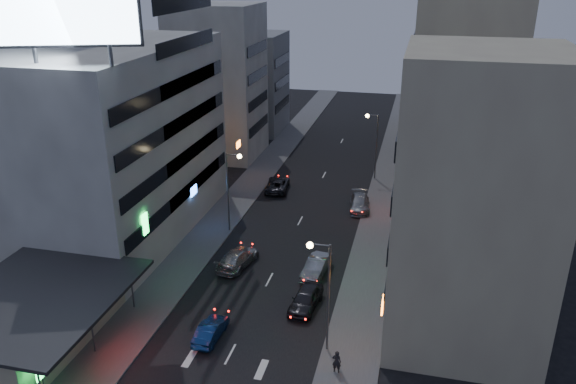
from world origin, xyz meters
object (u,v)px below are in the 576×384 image
(person, at_px, (337,362))
(road_car_silver, at_px, (238,258))
(road_car_blue, at_px, (211,330))
(parked_car_right_near, at_px, (306,299))
(parked_car_right_far, at_px, (360,203))
(parked_car_left, at_px, (277,184))
(parked_car_right_mid, at_px, (316,267))

(person, bearing_deg, road_car_silver, -43.94)
(road_car_blue, bearing_deg, person, 172.32)
(road_car_silver, bearing_deg, parked_car_right_near, 154.82)
(parked_car_right_near, height_order, parked_car_right_far, parked_car_right_near)
(parked_car_right_far, height_order, road_car_silver, road_car_silver)
(parked_car_left, relative_size, road_car_blue, 1.36)
(parked_car_right_mid, distance_m, person, 12.54)
(parked_car_right_near, bearing_deg, parked_car_left, 116.12)
(parked_car_right_near, height_order, road_car_blue, parked_car_right_near)
(road_car_silver, distance_m, person, 15.89)
(parked_car_right_mid, bearing_deg, parked_car_left, 121.66)
(parked_car_right_near, height_order, parked_car_left, parked_car_right_near)
(parked_car_right_mid, height_order, parked_car_left, parked_car_right_mid)
(parked_car_right_far, xyz_separation_m, road_car_blue, (-7.50, -24.99, -0.09))
(parked_car_right_mid, xyz_separation_m, person, (3.64, -11.99, 0.18))
(parked_car_right_mid, bearing_deg, parked_car_right_far, 89.77)
(parked_car_right_near, relative_size, parked_car_right_mid, 1.02)
(parked_car_left, distance_m, road_car_silver, 18.08)
(parked_car_left, relative_size, road_car_silver, 1.01)
(road_car_silver, bearing_deg, parked_car_right_far, -111.64)
(person, bearing_deg, road_car_blue, -5.56)
(parked_car_right_mid, xyz_separation_m, road_car_blue, (-5.57, -10.42, -0.09))
(parked_car_right_near, xyz_separation_m, parked_car_right_far, (1.78, 19.69, -0.05))
(parked_car_right_mid, distance_m, road_car_silver, 6.98)
(parked_car_right_far, bearing_deg, parked_car_right_near, -103.15)
(parked_car_right_near, bearing_deg, person, -56.75)
(parked_car_left, height_order, road_car_blue, parked_car_left)
(parked_car_right_mid, bearing_deg, parked_car_right_near, -80.88)
(parked_car_right_far, xyz_separation_m, person, (1.70, -26.57, 0.19))
(parked_car_left, bearing_deg, road_car_blue, 88.08)
(parked_car_right_mid, xyz_separation_m, parked_car_right_far, (1.94, 14.57, -0.00))
(parked_car_right_mid, height_order, person, person)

